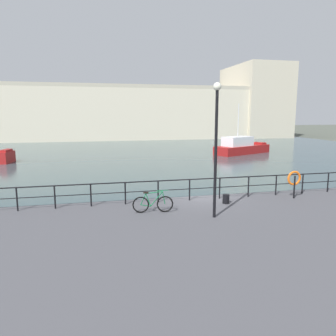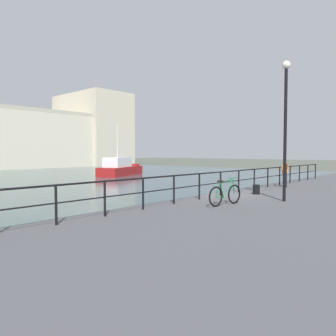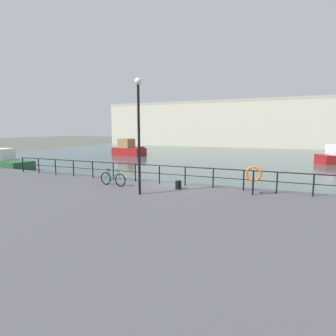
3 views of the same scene
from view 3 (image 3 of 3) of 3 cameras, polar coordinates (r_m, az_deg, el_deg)
name	(u,v)px [view 3 (image 3 of 3)]	position (r m, az deg, el deg)	size (l,w,h in m)	color
ground_plane	(177,198)	(16.21, 1.86, -6.36)	(240.00, 240.00, 0.00)	#4C5147
water_basin	(243,155)	(45.39, 15.65, 2.72)	(80.00, 60.00, 0.01)	#33474C
quay_promenade	(115,226)	(10.52, -11.19, -11.89)	(56.00, 13.00, 0.97)	#47474C
harbor_building	(286,123)	(69.79, 23.66, 8.78)	(73.99, 17.48, 16.02)	beige
moored_white_yacht	(128,149)	(43.05, -8.40, 3.94)	(5.54, 3.34, 2.63)	maroon
moored_green_narrowboat	(4,162)	(33.09, -31.46, 1.13)	(8.47, 3.82, 2.08)	#23512D
quay_railing	(172,172)	(15.18, 0.85, -0.79)	(23.73, 0.07, 1.08)	black
parked_bicycle	(113,179)	(15.24, -11.62, -2.25)	(1.76, 0.27, 0.98)	black
mooring_bollard	(178,185)	(14.15, 2.20, -3.58)	(0.32, 0.32, 0.44)	black
life_ring_stand	(254,175)	(13.37, 17.68, -1.36)	(0.75, 0.16, 1.40)	black
quay_lamp_post	(139,123)	(12.73, -6.23, 9.45)	(0.32, 0.32, 5.43)	black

